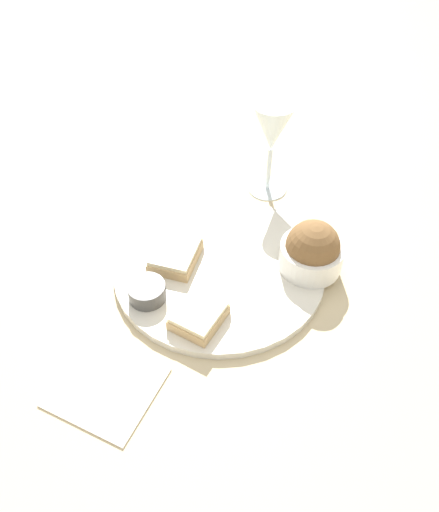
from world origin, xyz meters
TOP-DOWN VIEW (x-y plane):
  - ground_plane at (0.00, 0.00)m, footprint 4.00×4.00m
  - dinner_plate at (0.00, 0.00)m, footprint 0.35×0.35m
  - salad_bowl at (-0.10, 0.11)m, footprint 0.10×0.10m
  - sauce_ramekin at (0.13, -0.03)m, footprint 0.06×0.06m
  - cheese_toast_near at (0.05, -0.06)m, footprint 0.11×0.11m
  - cheese_toast_far at (0.10, 0.06)m, footprint 0.09×0.08m
  - wine_glass at (-0.22, -0.09)m, footprint 0.08×0.08m
  - napkin at (0.27, 0.05)m, footprint 0.17×0.17m

SIDE VIEW (x-z plane):
  - ground_plane at x=0.00m, z-range 0.00..0.00m
  - napkin at x=0.27m, z-range 0.00..0.01m
  - dinner_plate at x=0.00m, z-range 0.00..0.01m
  - cheese_toast_near at x=0.05m, z-range 0.01..0.04m
  - cheese_toast_far at x=0.10m, z-range 0.01..0.04m
  - sauce_ramekin at x=0.13m, z-range 0.02..0.04m
  - salad_bowl at x=-0.10m, z-range 0.01..0.09m
  - wine_glass at x=-0.22m, z-range 0.04..0.22m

